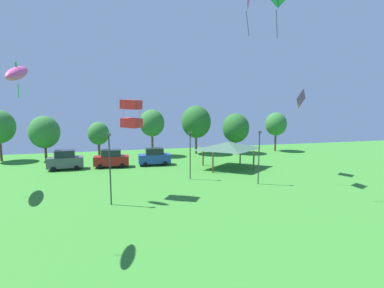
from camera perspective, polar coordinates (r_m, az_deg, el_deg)
kite_flying_1 at (r=28.45m, az=-11.45°, el=5.67°), size 2.14×2.13×2.60m
kite_flying_3 at (r=20.33m, az=-30.37°, el=11.56°), size 0.85×3.26×2.08m
kite_flying_9 at (r=39.49m, az=20.03°, el=8.15°), size 0.79×2.41×2.38m
parked_car_leftmost at (r=43.23m, az=-22.99°, el=-2.85°), size 4.63×2.27×2.62m
parked_car_second_from_left at (r=42.69m, az=-15.10°, el=-2.70°), size 4.75×2.11×2.46m
parked_car_third_from_left at (r=42.96m, az=-7.17°, el=-2.43°), size 4.49×1.95×2.45m
park_pavilion at (r=40.81m, az=6.81°, el=-0.30°), size 7.31×5.73×3.60m
light_post_0 at (r=33.20m, az=12.63°, el=-1.92°), size 0.36×0.20×5.84m
light_post_1 at (r=26.72m, az=-15.38°, el=-3.87°), size 0.36×0.20×6.30m
light_post_2 at (r=34.46m, az=-0.35°, el=-1.64°), size 0.36×0.20×5.53m
treeline_tree_1 at (r=50.72m, az=-26.30°, el=2.03°), size 4.49×4.49×6.88m
treeline_tree_2 at (r=48.25m, az=-17.38°, el=1.90°), size 3.21×3.21×5.91m
treeline_tree_3 at (r=49.92m, az=-7.62°, el=3.95°), size 4.06×4.06×7.74m
treeline_tree_4 at (r=51.73m, az=0.80°, el=4.23°), size 5.08×5.08×8.35m
treeline_tree_5 at (r=53.07m, az=8.34°, el=3.02°), size 4.65×4.65×6.98m
treeline_tree_6 at (r=56.87m, az=15.70°, el=3.66°), size 3.84×3.84×7.08m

